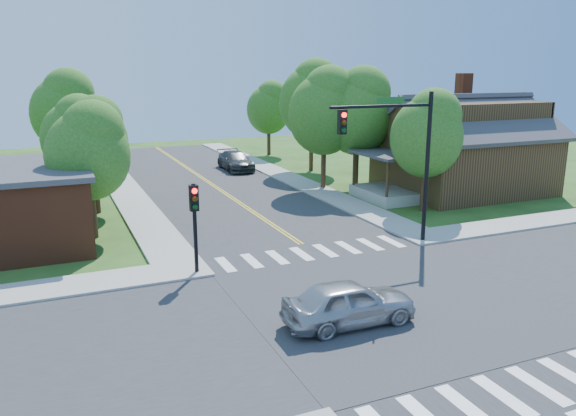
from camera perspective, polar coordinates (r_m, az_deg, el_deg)
name	(u,v)px	position (r m, az deg, el deg)	size (l,w,h in m)	color
ground	(389,303)	(20.76, 10.20, -9.52)	(100.00, 100.00, 0.00)	#244B17
road_ns	(389,303)	(20.75, 10.20, -9.47)	(10.00, 90.00, 0.04)	#2D2D30
road_ew	(389,303)	(20.75, 10.20, -9.46)	(90.00, 10.00, 0.04)	#2D2D30
intersection_patch	(389,303)	(20.76, 10.20, -9.52)	(10.20, 10.20, 0.06)	#2D2D30
sidewalk_ne	(453,185)	(42.06, 16.44, 2.22)	(40.00, 40.00, 0.14)	#9E9B93
crosswalk_north	(314,252)	(25.77, 2.61, -4.50)	(8.85, 2.00, 0.01)	white
crosswalk_south	(521,390)	(16.53, 22.59, -16.74)	(8.85, 2.00, 0.01)	white
centerline	(389,302)	(20.74, 10.20, -9.41)	(0.30, 90.00, 0.01)	yellow
signal_mast_ne	(398,145)	(26.12, 11.12, 6.33)	(5.30, 0.42, 7.20)	black
signal_pole_nw	(195,212)	(22.64, -9.47, -0.39)	(0.34, 0.42, 3.80)	black
house_ne	(464,143)	(39.90, 17.41, 6.29)	(13.05, 8.80, 7.11)	black
tree_e_a	(428,132)	(33.45, 14.08, 7.54)	(4.23, 4.02, 7.19)	#382314
tree_e_b	(359,109)	(38.97, 7.25, 9.95)	(4.99, 4.74, 8.49)	#382314
tree_e_c	(313,98)	(46.04, 2.55, 11.15)	(5.36, 5.09, 9.11)	#382314
tree_e_d	(270,106)	(54.93, -1.89, 10.29)	(4.24, 4.03, 7.21)	#382314
tree_w_a	(89,149)	(28.75, -19.52, 5.69)	(4.01, 3.81, 6.82)	#382314
tree_w_b	(77,133)	(35.96, -20.66, 7.11)	(4.02, 3.82, 6.83)	#382314
tree_w_c	(67,108)	(44.00, -21.57, 9.41)	(4.90, 4.66, 8.33)	#382314
tree_w_d	(66,118)	(53.34, -21.64, 8.46)	(3.60, 3.42, 6.12)	#382314
tree_house	(326,109)	(38.79, 3.86, 10.03)	(5.00, 4.75, 8.51)	#382314
tree_bldg	(93,137)	(33.93, -19.16, 6.87)	(4.01, 3.81, 6.82)	#382314
car_silver	(349,304)	(18.65, 6.21, -9.63)	(4.47, 1.88, 1.51)	#ADAFB4
car_dgrey	(236,161)	(46.91, -5.36, 4.75)	(2.26, 5.28, 1.52)	#313436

